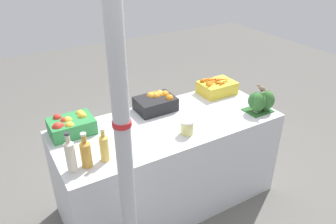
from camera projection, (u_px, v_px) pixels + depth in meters
The scene contains 12 objects.
ground_plane at pixel (168, 198), 3.05m from camera, with size 10.00×10.00×0.00m, color #605E59.
market_table at pixel (168, 163), 2.85m from camera, with size 1.84×0.78×0.82m, color silver.
support_pole at pixel (123, 142), 1.75m from camera, with size 0.10×0.10×2.37m.
apple_crate at pixel (70, 125), 2.49m from camera, with size 0.33×0.24×0.15m.
orange_crate at pixel (156, 102), 2.83m from camera, with size 0.33×0.24×0.15m.
carrot_crate at pixel (217, 87), 3.12m from camera, with size 0.33×0.24×0.16m.
broccoli_pile at pixel (260, 101), 2.77m from camera, with size 0.23×0.19×0.19m.
juice_bottle_cloudy at pixel (70, 155), 2.06m from camera, with size 0.06×0.06×0.29m.
juice_bottle_amber at pixel (86, 153), 2.11m from camera, with size 0.07×0.07×0.25m.
juice_bottle_golden at pixel (104, 147), 2.17m from camera, with size 0.06×0.06×0.25m.
pickle_jar at pixel (187, 127), 2.48m from camera, with size 0.10×0.10×0.11m.
sparrow_bird at pixel (262, 88), 2.73m from camera, with size 0.04×0.14×0.05m.
Camera 1 is at (-1.16, -1.97, 2.17)m, focal length 35.00 mm.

